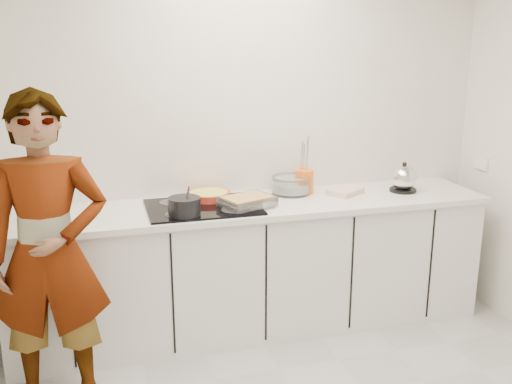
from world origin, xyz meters
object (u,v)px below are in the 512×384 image
object	(u,v)px
hob	(203,207)
mixing_bowl	(291,186)
tart_dish	(209,195)
saucepan	(184,206)
baking_dish	(247,201)
utensil_crock	(304,181)
kettle	(404,179)
cook	(49,255)

from	to	relation	value
hob	mixing_bowl	bearing A→B (deg)	15.40
tart_dish	saucepan	world-z (taller)	saucepan
hob	saucepan	size ratio (longest dim) A/B	3.34
tart_dish	baking_dish	distance (m)	0.32
mixing_bowl	utensil_crock	xyz separation A→B (m)	(0.10, -0.00, 0.02)
hob	kettle	bearing A→B (deg)	0.96
mixing_bowl	utensil_crock	size ratio (longest dim) A/B	2.09
hob	baking_dish	bearing A→B (deg)	-15.52
mixing_bowl	utensil_crock	distance (m)	0.10
baking_dish	kettle	distance (m)	1.19
kettle	utensil_crock	size ratio (longest dim) A/B	1.30
kettle	cook	distance (m)	2.45
mixing_bowl	hob	bearing A→B (deg)	-164.60
hob	mixing_bowl	xyz separation A→B (m)	(0.67, 0.18, 0.05)
tart_dish	mixing_bowl	xyz separation A→B (m)	(0.60, 0.02, 0.02)
hob	utensil_crock	xyz separation A→B (m)	(0.77, 0.18, 0.08)
cook	kettle	bearing A→B (deg)	17.02
tart_dish	kettle	distance (m)	1.40
hob	saucepan	world-z (taller)	saucepan
mixing_bowl	cook	xyz separation A→B (m)	(-1.59, -0.68, -0.10)
saucepan	utensil_crock	xyz separation A→B (m)	(0.91, 0.35, 0.01)
tart_dish	baking_dish	world-z (taller)	baking_dish
tart_dish	mixing_bowl	bearing A→B (deg)	1.97
saucepan	utensil_crock	world-z (taller)	saucepan
baking_dish	saucepan	bearing A→B (deg)	-168.55
baking_dish	utensil_crock	world-z (taller)	utensil_crock
hob	saucepan	bearing A→B (deg)	-131.43
hob	tart_dish	size ratio (longest dim) A/B	1.99
kettle	utensil_crock	distance (m)	0.72
kettle	mixing_bowl	bearing A→B (deg)	168.68
utensil_crock	cook	distance (m)	1.82
cook	hob	bearing A→B (deg)	33.12
saucepan	cook	size ratio (longest dim) A/B	0.12
cook	saucepan	bearing A→B (deg)	28.05
mixing_bowl	cook	size ratio (longest dim) A/B	0.20
tart_dish	mixing_bowl	world-z (taller)	mixing_bowl
saucepan	baking_dish	world-z (taller)	saucepan
saucepan	mixing_bowl	distance (m)	0.88
mixing_bowl	cook	world-z (taller)	cook
tart_dish	cook	world-z (taller)	cook
kettle	utensil_crock	world-z (taller)	kettle
tart_dish	utensil_crock	world-z (taller)	utensil_crock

